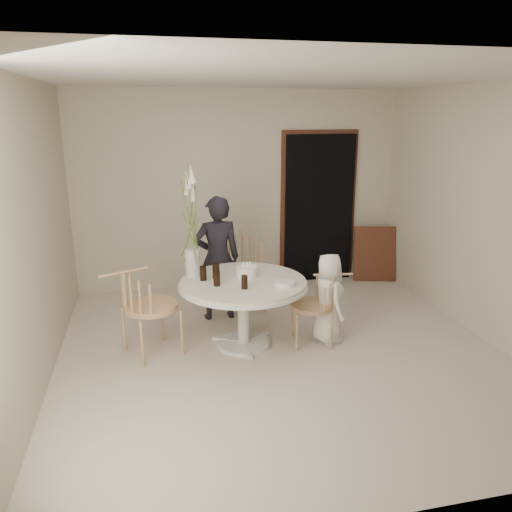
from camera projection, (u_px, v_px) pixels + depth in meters
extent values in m
plane|color=beige|center=(282.00, 352.00, 5.17)|extent=(4.50, 4.50, 0.00)
plane|color=silver|center=(286.00, 76.00, 4.42)|extent=(4.50, 4.50, 0.00)
plane|color=beige|center=(239.00, 190.00, 6.90)|extent=(4.50, 0.00, 4.50)
plane|color=beige|center=(397.00, 315.00, 2.68)|extent=(4.50, 0.00, 4.50)
plane|color=beige|center=(33.00, 238.00, 4.32)|extent=(0.00, 4.50, 4.50)
plane|color=beige|center=(488.00, 215.00, 5.27)|extent=(0.00, 4.50, 4.50)
cube|color=black|center=(319.00, 209.00, 7.17)|extent=(1.00, 0.10, 2.10)
cube|color=brown|center=(318.00, 205.00, 7.19)|extent=(1.12, 0.03, 2.22)
cylinder|color=silver|center=(244.00, 343.00, 5.32)|extent=(0.56, 0.56, 0.04)
cylinder|color=silver|center=(243.00, 315.00, 5.23)|extent=(0.12, 0.12, 0.65)
cylinder|color=silver|center=(243.00, 285.00, 5.14)|extent=(1.33, 1.33, 0.03)
cylinder|color=white|center=(243.00, 282.00, 5.13)|extent=(1.30, 1.30, 0.04)
cube|color=brown|center=(375.00, 254.00, 7.30)|extent=(0.63, 0.32, 0.80)
cylinder|color=tan|center=(231.00, 297.00, 6.06)|extent=(0.03, 0.03, 0.48)
cylinder|color=tan|center=(265.00, 294.00, 6.13)|extent=(0.03, 0.03, 0.48)
cylinder|color=tan|center=(227.00, 285.00, 6.46)|extent=(0.03, 0.03, 0.48)
cylinder|color=tan|center=(259.00, 283.00, 6.53)|extent=(0.03, 0.03, 0.48)
cylinder|color=tan|center=(245.00, 270.00, 6.22)|extent=(0.53, 0.53, 0.05)
cylinder|color=tan|center=(292.00, 319.00, 5.49)|extent=(0.03, 0.03, 0.41)
cylinder|color=tan|center=(297.00, 333.00, 5.15)|extent=(0.03, 0.03, 0.41)
cylinder|color=tan|center=(324.00, 318.00, 5.52)|extent=(0.03, 0.03, 0.41)
cylinder|color=tan|center=(331.00, 332.00, 5.18)|extent=(0.03, 0.03, 0.41)
cylinder|color=tan|center=(312.00, 306.00, 5.27)|extent=(0.45, 0.45, 0.05)
cylinder|color=tan|center=(182.00, 332.00, 5.06)|extent=(0.03, 0.03, 0.49)
cylinder|color=tan|center=(162.00, 319.00, 5.39)|extent=(0.03, 0.03, 0.49)
cylinder|color=tan|center=(142.00, 344.00, 4.80)|extent=(0.03, 0.03, 0.49)
cylinder|color=tan|center=(124.00, 329.00, 5.14)|extent=(0.03, 0.03, 0.49)
cylinder|color=tan|center=(151.00, 306.00, 5.02)|extent=(0.54, 0.54, 0.05)
imported|color=black|center=(217.00, 258.00, 5.85)|extent=(0.55, 0.37, 1.48)
imported|color=white|center=(328.00, 298.00, 5.30)|extent=(0.36, 0.51, 0.98)
cylinder|color=white|center=(247.00, 271.00, 5.24)|extent=(0.22, 0.22, 0.11)
cylinder|color=#FFEAA1|center=(247.00, 264.00, 5.22)|extent=(0.01, 0.01, 0.05)
cylinder|color=#FFEAA1|center=(250.00, 263.00, 5.25)|extent=(0.01, 0.01, 0.05)
cylinder|color=#FFEAA1|center=(243.00, 264.00, 5.23)|extent=(0.01, 0.01, 0.05)
cylinder|color=black|center=(217.00, 279.00, 4.96)|extent=(0.09, 0.09, 0.15)
cylinder|color=black|center=(244.00, 282.00, 4.87)|extent=(0.08, 0.08, 0.14)
cylinder|color=black|center=(203.00, 273.00, 5.11)|extent=(0.08, 0.08, 0.15)
cylinder|color=black|center=(216.00, 271.00, 5.16)|extent=(0.09, 0.09, 0.16)
cylinder|color=silver|center=(285.00, 284.00, 4.96)|extent=(0.20, 0.20, 0.05)
cylinder|color=silver|center=(193.00, 263.00, 5.22)|extent=(0.16, 0.16, 0.30)
cylinder|color=#537331|center=(194.00, 228.00, 5.14)|extent=(0.01, 0.01, 0.74)
cone|color=white|center=(193.00, 192.00, 5.04)|extent=(0.07, 0.07, 0.19)
cylinder|color=#537331|center=(190.00, 225.00, 5.13)|extent=(0.01, 0.01, 0.80)
cone|color=white|center=(188.00, 186.00, 5.02)|extent=(0.07, 0.07, 0.19)
cylinder|color=#537331|center=(189.00, 223.00, 5.08)|extent=(0.01, 0.01, 0.87)
cone|color=white|center=(187.00, 180.00, 4.96)|extent=(0.07, 0.07, 0.19)
cylinder|color=#537331|center=(193.00, 220.00, 5.07)|extent=(0.01, 0.01, 0.93)
cone|color=white|center=(191.00, 173.00, 4.94)|extent=(0.07, 0.07, 0.19)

